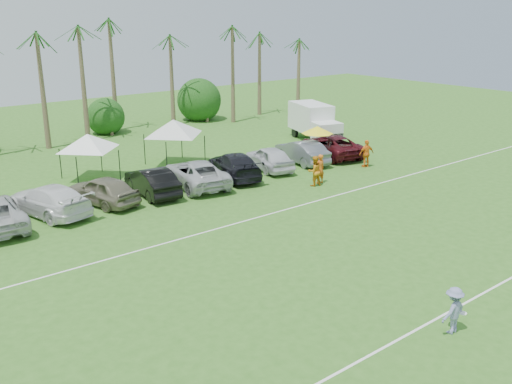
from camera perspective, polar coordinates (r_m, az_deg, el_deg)
ground at (r=19.66m, az=20.15°, el=-15.44°), size 120.00×120.00×0.00m
field_lines at (r=24.02m, az=3.68°, el=-7.97°), size 80.00×12.10×0.01m
palm_tree_5 at (r=48.24m, az=-21.61°, el=14.10°), size 2.40×2.40×9.90m
palm_tree_6 at (r=49.57m, az=-17.19°, el=15.60°), size 2.40×2.40×10.90m
palm_tree_7 at (r=51.20m, az=-12.97°, el=16.92°), size 2.40×2.40×11.90m
palm_tree_8 at (r=53.69m, az=-7.84°, el=14.45°), size 2.40×2.40×8.90m
palm_tree_9 at (r=56.39m, az=-3.36°, el=15.62°), size 2.40×2.40×9.90m
palm_tree_10 at (r=59.41m, az=0.72°, el=16.58°), size 2.40×2.40×10.90m
palm_tree_11 at (r=62.01m, az=3.72°, el=17.38°), size 2.40×2.40×11.90m
bush_tree_2 at (r=51.98m, az=-14.82°, el=7.62°), size 4.00×4.00×4.00m
bush_tree_3 at (r=56.71m, az=-5.50°, el=8.92°), size 4.00×4.00×4.00m
sideline_player_a at (r=35.90m, az=6.39°, el=2.32°), size 0.73×0.53×1.86m
sideline_player_b at (r=35.33m, az=5.85°, el=2.10°), size 1.04×0.88×1.88m
sideline_player_c at (r=40.16m, az=10.99°, el=3.79°), size 1.20×0.75×1.91m
box_truck at (r=47.75m, az=5.88°, el=7.02°), size 3.80×6.20×3.00m
canopy_tent_left at (r=37.54m, az=-16.54°, el=5.58°), size 4.29×4.29×3.47m
canopy_tent_right at (r=39.81m, az=-8.29°, el=7.18°), size 4.67×4.67×3.79m
market_umbrella at (r=41.01m, az=6.15°, el=6.20°), size 2.28×2.28×2.54m
frisbee_player at (r=20.55m, az=19.13°, el=-11.12°), size 1.08×0.62×1.66m
parked_car_3 at (r=32.12m, az=-20.01°, el=-0.76°), size 3.48×5.94×1.62m
parked_car_4 at (r=32.97m, az=-15.05°, el=0.18°), size 2.96×5.06×1.62m
parked_car_5 at (r=34.03m, az=-10.35°, el=1.06°), size 2.24×5.07×1.62m
parked_car_6 at (r=35.36m, az=-6.01°, el=1.88°), size 3.76×6.23×1.62m
parked_car_7 at (r=37.03m, az=-2.19°, el=2.70°), size 3.76×5.99×1.62m
parked_car_8 at (r=38.83m, az=1.34°, el=3.42°), size 2.99×5.07×1.62m
parked_car_9 at (r=40.73m, az=4.60°, el=4.05°), size 2.49×5.12×1.62m
parked_car_10 at (r=42.80m, az=7.50°, el=4.62°), size 3.98×6.29×1.62m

